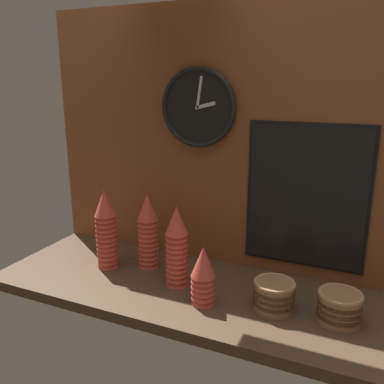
{
  "coord_description": "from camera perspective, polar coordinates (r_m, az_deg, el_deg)",
  "views": [
    {
      "loc": [
        0.54,
        -1.27,
        0.75
      ],
      "look_at": [
        -0.05,
        0.04,
        0.36
      ],
      "focal_mm": 38.0,
      "sensor_mm": 36.0,
      "label": 1
    }
  ],
  "objects": [
    {
      "name": "wall_tiled_back",
      "position": [
        1.65,
        4.72,
        7.37
      ],
      "size": [
        1.6,
        0.03,
        1.05
      ],
      "color": "brown",
      "rests_on": "ground_plane"
    },
    {
      "name": "wall_clock",
      "position": [
        1.64,
        0.87,
        11.78
      ],
      "size": [
        0.32,
        0.03,
        0.32
      ],
      "color": "black"
    },
    {
      "name": "bowl_stack_right",
      "position": [
        1.44,
        11.46,
        -13.9
      ],
      "size": [
        0.14,
        0.14,
        0.1
      ],
      "color": "#996B47",
      "rests_on": "ground_plane"
    },
    {
      "name": "ground_plane",
      "position": [
        1.58,
        0.98,
        -13.82
      ],
      "size": [
        1.6,
        0.56,
        0.04
      ],
      "primitive_type": "cube",
      "color": "#4C3826"
    },
    {
      "name": "cup_stack_center",
      "position": [
        1.53,
        -2.14,
        -7.59
      ],
      "size": [
        0.09,
        0.09,
        0.31
      ],
      "color": "#DB4C3D",
      "rests_on": "ground_plane"
    },
    {
      "name": "cup_stack_left",
      "position": [
        1.7,
        -11.98,
        -5.1
      ],
      "size": [
        0.09,
        0.09,
        0.33
      ],
      "color": "#DB4C3D",
      "rests_on": "ground_plane"
    },
    {
      "name": "bowl_stack_far_right",
      "position": [
        1.43,
        19.99,
        -14.85
      ],
      "size": [
        0.14,
        0.14,
        0.1
      ],
      "color": "#996B47",
      "rests_on": "ground_plane"
    },
    {
      "name": "cup_stack_center_right",
      "position": [
        1.43,
        1.57,
        -11.6
      ],
      "size": [
        0.09,
        0.09,
        0.21
      ],
      "color": "#DB4C3D",
      "rests_on": "ground_plane"
    },
    {
      "name": "cup_stack_center_left",
      "position": [
        1.68,
        -6.19,
        -5.46
      ],
      "size": [
        0.09,
        0.09,
        0.31
      ],
      "color": "#DB4C3D",
      "rests_on": "ground_plane"
    },
    {
      "name": "menu_board",
      "position": [
        1.59,
        15.73,
        -0.67
      ],
      "size": [
        0.46,
        0.01,
        0.56
      ],
      "color": "black"
    }
  ]
}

